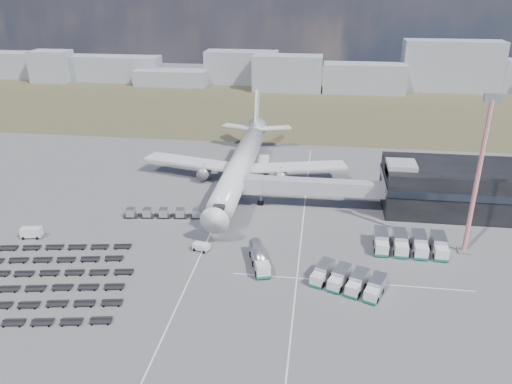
# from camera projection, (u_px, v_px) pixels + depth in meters

# --- Properties ---
(ground) EXTENTS (420.00, 420.00, 0.00)m
(ground) POSITION_uv_depth(u_px,v_px,m) (214.00, 248.00, 93.73)
(ground) COLOR #565659
(ground) RESTS_ON ground
(grass_strip) EXTENTS (420.00, 90.00, 0.01)m
(grass_strip) POSITION_uv_depth(u_px,v_px,m) (274.00, 108.00, 193.75)
(grass_strip) COLOR #4A482C
(grass_strip) RESTS_ON ground
(lane_markings) EXTENTS (47.12, 110.00, 0.01)m
(lane_markings) POSITION_uv_depth(u_px,v_px,m) (268.00, 244.00, 95.26)
(lane_markings) COLOR silver
(lane_markings) RESTS_ON ground
(terminal) EXTENTS (30.40, 16.40, 11.00)m
(terminal) POSITION_uv_depth(u_px,v_px,m) (454.00, 187.00, 107.58)
(terminal) COLOR black
(terminal) RESTS_ON ground
(jet_bridge) EXTENTS (30.30, 3.80, 7.05)m
(jet_bridge) POSITION_uv_depth(u_px,v_px,m) (305.00, 186.00, 108.34)
(jet_bridge) COLOR #939399
(jet_bridge) RESTS_ON ground
(airliner) EXTENTS (51.59, 64.53, 17.62)m
(airliner) POSITION_uv_depth(u_px,v_px,m) (241.00, 163.00, 121.06)
(airliner) COLOR silver
(airliner) RESTS_ON ground
(skyline) EXTENTS (286.49, 25.99, 24.68)m
(skyline) POSITION_uv_depth(u_px,v_px,m) (293.00, 70.00, 226.63)
(skyline) COLOR #8E919B
(skyline) RESTS_ON ground
(fuel_tanker) EXTENTS (5.12, 9.93, 3.11)m
(fuel_tanker) POSITION_uv_depth(u_px,v_px,m) (259.00, 258.00, 87.57)
(fuel_tanker) COLOR silver
(fuel_tanker) RESTS_ON ground
(pushback_tug) EXTENTS (3.37, 2.51, 1.38)m
(pushback_tug) POSITION_uv_depth(u_px,v_px,m) (201.00, 247.00, 92.77)
(pushback_tug) COLOR silver
(pushback_tug) RESTS_ON ground
(utility_van) EXTENTS (4.13, 2.31, 2.12)m
(utility_van) POSITION_uv_depth(u_px,v_px,m) (32.00, 233.00, 97.18)
(utility_van) COLOR silver
(utility_van) RESTS_ON ground
(catering_truck) EXTENTS (3.04, 6.82, 3.07)m
(catering_truck) POSITION_uv_depth(u_px,v_px,m) (264.00, 165.00, 130.59)
(catering_truck) COLOR silver
(catering_truck) RESTS_ON ground
(service_trucks_near) EXTENTS (12.70, 9.83, 2.49)m
(service_trucks_near) POSITION_uv_depth(u_px,v_px,m) (348.00, 280.00, 81.58)
(service_trucks_near) COLOR silver
(service_trucks_near) RESTS_ON ground
(service_trucks_far) EXTENTS (13.11, 7.49, 2.87)m
(service_trucks_far) POSITION_uv_depth(u_px,v_px,m) (410.00, 243.00, 92.33)
(service_trucks_far) COLOR silver
(service_trucks_far) RESTS_ON ground
(uld_row) EXTENTS (16.98, 3.63, 1.85)m
(uld_row) POSITION_uv_depth(u_px,v_px,m) (164.00, 213.00, 105.24)
(uld_row) COLOR black
(uld_row) RESTS_ON ground
(baggage_dollies) EXTENTS (31.73, 28.06, 0.76)m
(baggage_dollies) POSITION_uv_depth(u_px,v_px,m) (40.00, 281.00, 82.97)
(baggage_dollies) COLOR black
(baggage_dollies) RESTS_ON ground
(floodlight_mast) EXTENTS (2.75, 2.28, 29.53)m
(floodlight_mast) POSITION_uv_depth(u_px,v_px,m) (478.00, 178.00, 86.71)
(floodlight_mast) COLOR red
(floodlight_mast) RESTS_ON ground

